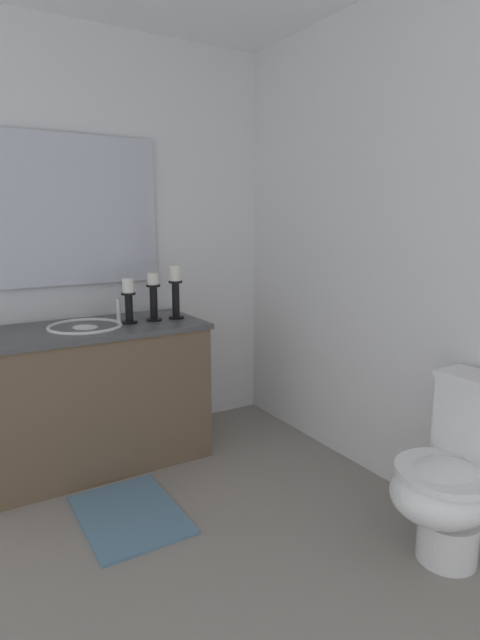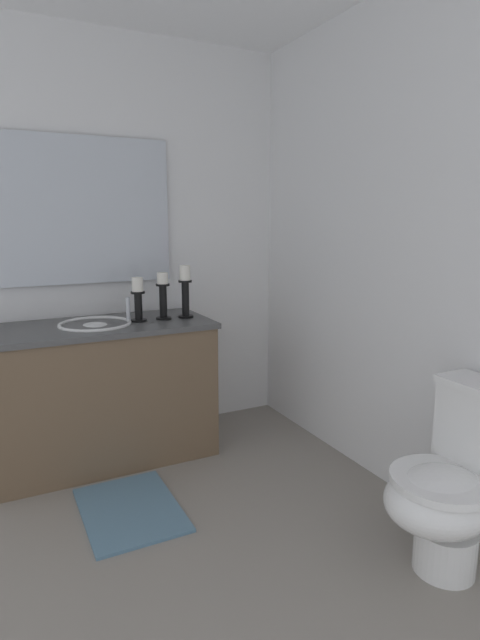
{
  "view_description": "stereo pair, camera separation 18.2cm",
  "coord_description": "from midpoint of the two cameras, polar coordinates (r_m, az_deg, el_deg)",
  "views": [
    {
      "loc": [
        1.52,
        -0.53,
        1.38
      ],
      "look_at": [
        -0.43,
        0.65,
        0.92
      ],
      "focal_mm": 28.43,
      "sensor_mm": 36.0,
      "label": 1
    },
    {
      "loc": [
        1.61,
        -0.38,
        1.38
      ],
      "look_at": [
        -0.43,
        0.65,
        0.92
      ],
      "focal_mm": 28.43,
      "sensor_mm": 36.0,
      "label": 2
    }
  ],
  "objects": [
    {
      "name": "candle_holder_tall",
      "position": [
        3.01,
        -4.46,
        3.39
      ],
      "size": [
        0.09,
        0.09,
        0.31
      ],
      "color": "black",
      "rests_on": "vanity_cabinet"
    },
    {
      "name": "candle_holder_mid",
      "position": [
        2.92,
        -9.67,
        2.4
      ],
      "size": [
        0.09,
        0.09,
        0.25
      ],
      "color": "black",
      "rests_on": "vanity_cabinet"
    },
    {
      "name": "candle_holder_short",
      "position": [
        2.97,
        -6.94,
        2.8
      ],
      "size": [
        0.09,
        0.09,
        0.27
      ],
      "color": "black",
      "rests_on": "vanity_cabinet"
    },
    {
      "name": "mirror",
      "position": [
        3.12,
        -16.02,
        11.72
      ],
      "size": [
        0.02,
        1.07,
        0.85
      ],
      "primitive_type": "cube",
      "color": "silver"
    },
    {
      "name": "floor",
      "position": [
        2.14,
        -9.21,
        -29.27
      ],
      "size": [
        3.09,
        2.91,
        0.02
      ],
      "primitive_type": "cube",
      "color": "gray",
      "rests_on": "ground"
    },
    {
      "name": "vanity_cabinet",
      "position": [
        3.01,
        -13.93,
        -7.95
      ],
      "size": [
        0.58,
        1.29,
        0.8
      ],
      "color": "brown",
      "rests_on": "ground"
    },
    {
      "name": "bath_mat",
      "position": [
        2.63,
        -10.21,
        -20.28
      ],
      "size": [
        0.6,
        0.44,
        0.02
      ],
      "primitive_type": "cube",
      "color": "slate",
      "rests_on": "ground"
    },
    {
      "name": "sink_basin",
      "position": [
        2.92,
        -14.25,
        -1.25
      ],
      "size": [
        0.4,
        0.4,
        0.24
      ],
      "color": "white",
      "rests_on": "vanity_cabinet"
    },
    {
      "name": "wall_back",
      "position": [
        2.48,
        24.07,
        6.81
      ],
      "size": [
        3.09,
        0.04,
        2.45
      ],
      "primitive_type": "cube",
      "color": "white",
      "rests_on": "ground"
    },
    {
      "name": "wall_left",
      "position": [
        3.15,
        -18.62,
        7.96
      ],
      "size": [
        0.04,
        2.91,
        2.45
      ],
      "primitive_type": "cube",
      "color": "white",
      "rests_on": "ground"
    },
    {
      "name": "toilet",
      "position": [
        2.26,
        25.16,
        -16.48
      ],
      "size": [
        0.39,
        0.54,
        0.75
      ],
      "color": "white",
      "rests_on": "ground"
    }
  ]
}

